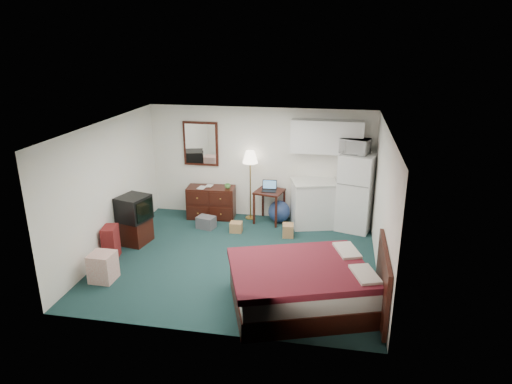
% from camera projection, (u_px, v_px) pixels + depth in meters
% --- Properties ---
extents(floor, '(5.00, 4.50, 0.01)m').
position_uv_depth(floor, '(239.00, 260.00, 8.49)').
color(floor, '#1F4345').
rests_on(floor, ground).
extents(ceiling, '(5.00, 4.50, 0.01)m').
position_uv_depth(ceiling, '(237.00, 127.00, 7.68)').
color(ceiling, white).
rests_on(ceiling, walls).
extents(walls, '(5.01, 4.51, 2.50)m').
position_uv_depth(walls, '(238.00, 196.00, 8.09)').
color(walls, white).
rests_on(walls, floor).
extents(mirror, '(0.80, 0.06, 1.00)m').
position_uv_depth(mirror, '(201.00, 144.00, 10.26)').
color(mirror, white).
rests_on(mirror, walls).
extents(upper_cabinets, '(1.50, 0.35, 0.70)m').
position_uv_depth(upper_cabinets, '(327.00, 137.00, 9.54)').
color(upper_cabinets, white).
rests_on(upper_cabinets, walls).
extents(headboard, '(0.06, 1.56, 1.00)m').
position_uv_depth(headboard, '(383.00, 281.00, 6.67)').
color(headboard, black).
rests_on(headboard, walls).
extents(dresser, '(1.10, 0.57, 0.73)m').
position_uv_depth(dresser, '(211.00, 202.00, 10.37)').
color(dresser, black).
rests_on(dresser, floor).
extents(floor_lamp, '(0.35, 0.35, 1.57)m').
position_uv_depth(floor_lamp, '(250.00, 185.00, 10.18)').
color(floor_lamp, '#C09241').
rests_on(floor_lamp, floor).
extents(desk, '(0.69, 0.69, 0.73)m').
position_uv_depth(desk, '(269.00, 206.00, 10.12)').
color(desk, black).
rests_on(desk, floor).
extents(exercise_ball, '(0.59, 0.59, 0.49)m').
position_uv_depth(exercise_ball, '(279.00, 211.00, 10.15)').
color(exercise_ball, navy).
rests_on(exercise_ball, floor).
extents(kitchen_counter, '(1.05, 0.90, 0.98)m').
position_uv_depth(kitchen_counter, '(313.00, 204.00, 9.90)').
color(kitchen_counter, white).
rests_on(kitchen_counter, floor).
extents(fridge, '(0.85, 0.85, 1.66)m').
position_uv_depth(fridge, '(356.00, 192.00, 9.61)').
color(fridge, white).
rests_on(fridge, floor).
extents(bed, '(2.47, 2.19, 0.66)m').
position_uv_depth(bed, '(302.00, 287.00, 6.95)').
color(bed, maroon).
rests_on(bed, floor).
extents(tv_stand, '(0.60, 0.64, 0.51)m').
position_uv_depth(tv_stand, '(135.00, 231.00, 9.12)').
color(tv_stand, black).
rests_on(tv_stand, floor).
extents(suitcase, '(0.31, 0.43, 0.63)m').
position_uv_depth(suitcase, '(111.00, 242.00, 8.47)').
color(suitcase, maroon).
rests_on(suitcase, floor).
extents(retail_box, '(0.40, 0.40, 0.49)m').
position_uv_depth(retail_box, '(103.00, 267.00, 7.71)').
color(retail_box, silver).
rests_on(retail_box, floor).
extents(file_bin, '(0.43, 0.36, 0.26)m').
position_uv_depth(file_bin, '(206.00, 222.00, 9.85)').
color(file_bin, '#5A5A61').
rests_on(file_bin, floor).
extents(cardboard_box_a, '(0.27, 0.23, 0.22)m').
position_uv_depth(cardboard_box_a, '(236.00, 227.00, 9.66)').
color(cardboard_box_a, '#AC804E').
rests_on(cardboard_box_a, floor).
extents(cardboard_box_b, '(0.25, 0.29, 0.26)m').
position_uv_depth(cardboard_box_b, '(288.00, 230.00, 9.44)').
color(cardboard_box_b, '#AC804E').
rests_on(cardboard_box_b, floor).
extents(laptop, '(0.33, 0.27, 0.22)m').
position_uv_depth(laptop, '(269.00, 186.00, 9.93)').
color(laptop, black).
rests_on(laptop, desk).
extents(crt_tv, '(0.67, 0.69, 0.49)m').
position_uv_depth(crt_tv, '(134.00, 208.00, 8.91)').
color(crt_tv, black).
rests_on(crt_tv, tv_stand).
extents(microwave, '(0.64, 0.49, 0.39)m').
position_uv_depth(microwave, '(355.00, 144.00, 9.31)').
color(microwave, white).
rests_on(microwave, fridge).
extents(book_a, '(0.17, 0.04, 0.23)m').
position_uv_depth(book_a, '(198.00, 183.00, 10.18)').
color(book_a, '#AC804E').
rests_on(book_a, dresser).
extents(book_b, '(0.15, 0.03, 0.21)m').
position_uv_depth(book_b, '(206.00, 182.00, 10.29)').
color(book_b, '#AC804E').
rests_on(book_b, dresser).
extents(mug, '(0.15, 0.14, 0.13)m').
position_uv_depth(mug, '(228.00, 186.00, 10.15)').
color(mug, '#5B9F4A').
rests_on(mug, dresser).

